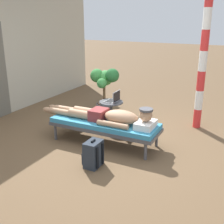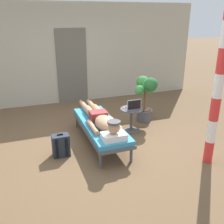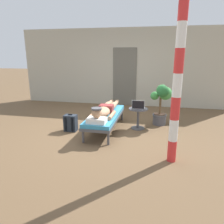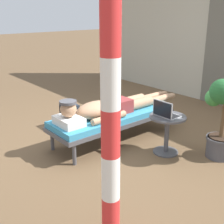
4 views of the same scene
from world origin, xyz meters
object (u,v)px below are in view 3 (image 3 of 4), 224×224
Objects in this scene: laptop at (138,107)px; potted_plant at (162,100)px; side_table at (138,115)px; person_reclining at (104,110)px; porch_post at (177,85)px; backpack at (71,123)px; lounge_chair at (105,116)px.

potted_plant reaches higher than laptop.
person_reclining is at bearing -155.78° from side_table.
potted_plant is 2.14m from porch_post.
porch_post reaches higher than potted_plant.
backpack is (-1.59, -0.46, -0.39)m from laptop.
lounge_chair is 0.82m from side_table.
person_reclining is at bearing 141.10° from porch_post.
backpack is (-0.81, -0.16, -0.32)m from person_reclining.
backpack is 0.39× the size of potted_plant.
porch_post is (2.33, -1.07, 1.14)m from backpack.
person_reclining is 2.11m from porch_post.
lounge_chair is 2.23m from porch_post.
porch_post is (1.52, -1.22, 0.82)m from person_reclining.
potted_plant reaches higher than side_table.
porch_post is (1.52, -1.31, 0.99)m from lounge_chair.
lounge_chair is 3.70× the size of side_table.
laptop is (0.00, -0.05, 0.23)m from side_table.
side_table is 1.69× the size of laptop.
backpack is 2.41m from potted_plant.
porch_post is at bearing -64.24° from laptop.
lounge_chair is at bearing 90.00° from person_reclining.
lounge_chair is 0.72× the size of porch_post.
backpack is at bearing -156.01° from potted_plant.
person_reclining is 1.57m from potted_plant.
potted_plant is (1.34, 0.72, 0.33)m from lounge_chair.
porch_post is (0.73, -1.52, 0.76)m from laptop.
backpack is at bearing -162.33° from side_table.
porch_post reaches higher than lounge_chair.
person_reclining is at bearing 10.89° from backpack.
side_table is 0.79m from potted_plant.
porch_post reaches higher than person_reclining.
side_table is at bearing 24.22° from person_reclining.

